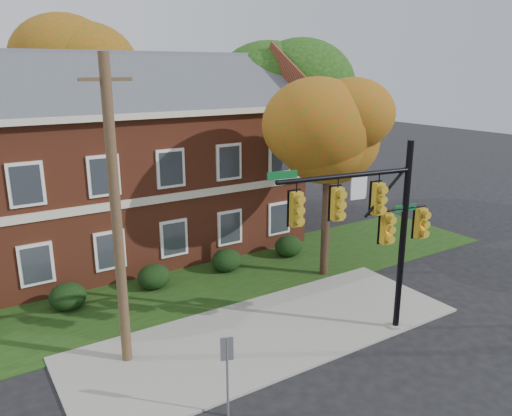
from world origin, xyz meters
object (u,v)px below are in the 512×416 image
utility_pole (116,217)px  hedge_left (68,296)px  tree_near_right (336,126)px  apartment_building (108,154)px  tree_right_rear (289,83)px  traffic_signal (375,221)px  tree_far_rear (87,71)px  sign_post (227,363)px  hedge_far_right (288,246)px  hedge_center (154,277)px  hedge_right (227,260)px

utility_pole → hedge_left: bearing=98.7°
tree_near_right → apartment_building: bearing=131.8°
tree_right_rear → traffic_signal: (-6.51, -13.79, -3.93)m
tree_far_rear → sign_post: tree_far_rear is taller
apartment_building → tree_far_rear: (1.34, 7.84, 3.86)m
apartment_building → hedge_far_right: size_ratio=13.43×
hedge_left → hedge_center: size_ratio=1.00×
traffic_signal → sign_post: 6.75m
hedge_center → sign_post: sign_post is taller
apartment_building → hedge_right: size_ratio=13.43×
hedge_center → tree_right_rear: 14.94m
apartment_building → traffic_signal: (4.80, -12.93, -0.80)m
traffic_signal → utility_pole: (-7.56, 2.98, 0.59)m
hedge_right → hedge_center: bearing=180.0°
hedge_right → tree_near_right: 7.72m
hedge_far_right → tree_far_rear: (-5.66, 13.09, 8.32)m
hedge_center → tree_right_rear: size_ratio=0.13×
hedge_far_right → utility_pole: size_ratio=0.15×
hedge_left → tree_right_rear: 17.74m
tree_right_rear → sign_post: bearing=-130.5°
tree_near_right → hedge_center: bearing=158.6°
sign_post → apartment_building: bearing=104.3°
apartment_building → tree_right_rear: (11.31, 0.86, 3.13)m
hedge_far_right → tree_right_rear: (4.31, 6.11, 7.60)m
hedge_center → hedge_far_right: bearing=0.0°
utility_pole → sign_post: size_ratio=4.00×
sign_post → traffic_signal: bearing=29.3°
tree_near_right → sign_post: size_ratio=3.64×
hedge_far_right → hedge_left: bearing=180.0°
apartment_building → hedge_center: (0.00, -5.25, -4.46)m
hedge_center → traffic_signal: traffic_signal is taller
utility_pole → hedge_right: bearing=36.7°
traffic_signal → sign_post: (-6.15, -1.02, -2.59)m
hedge_right → tree_near_right: bearing=-37.3°
tree_near_right → traffic_signal: bearing=-116.6°
apartment_building → tree_near_right: bearing=-48.2°
sign_post → hedge_far_right: bearing=66.0°
hedge_center → hedge_right: 3.50m
tree_far_rear → utility_pole: tree_far_rear is taller
hedge_left → tree_right_rear: tree_right_rear is taller
tree_far_rear → hedge_center: bearing=-95.9°
hedge_far_right → tree_far_rear: 16.51m
tree_near_right → tree_right_rear: size_ratio=0.81×
hedge_right → utility_pole: utility_pole is taller
hedge_right → hedge_far_right: same height
hedge_right → utility_pole: 8.91m
hedge_left → hedge_right: bearing=0.0°
hedge_left → apartment_building: bearing=56.3°
apartment_building → hedge_far_right: bearing=-36.9°
hedge_far_right → utility_pole: (-9.76, -4.70, 4.25)m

